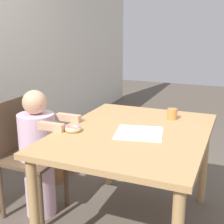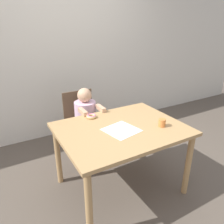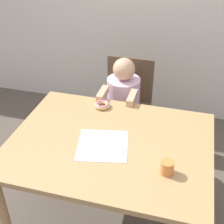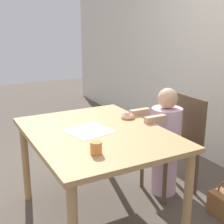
# 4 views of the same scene
# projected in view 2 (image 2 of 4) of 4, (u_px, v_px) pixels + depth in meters

# --- Properties ---
(ground_plane) EXTENTS (12.00, 12.00, 0.00)m
(ground_plane) POSITION_uv_depth(u_px,v_px,m) (120.00, 186.00, 2.45)
(ground_plane) COLOR brown
(wall_back) EXTENTS (8.00, 0.05, 2.50)m
(wall_back) POSITION_uv_depth(u_px,v_px,m) (65.00, 55.00, 3.26)
(wall_back) COLOR silver
(wall_back) RESTS_ON ground_plane
(dining_table) EXTENTS (1.23, 0.95, 0.74)m
(dining_table) POSITION_uv_depth(u_px,v_px,m) (121.00, 136.00, 2.20)
(dining_table) COLOR tan
(dining_table) RESTS_ON ground_plane
(chair) EXTENTS (0.41, 0.42, 0.88)m
(chair) POSITION_uv_depth(u_px,v_px,m) (83.00, 123.00, 2.90)
(chair) COLOR brown
(chair) RESTS_ON ground_plane
(child_figure) EXTENTS (0.28, 0.43, 0.98)m
(child_figure) POSITION_uv_depth(u_px,v_px,m) (86.00, 125.00, 2.79)
(child_figure) COLOR silver
(child_figure) RESTS_ON ground_plane
(donut) EXTENTS (0.11, 0.11, 0.03)m
(donut) POSITION_uv_depth(u_px,v_px,m) (91.00, 116.00, 2.38)
(donut) COLOR #DBB270
(donut) RESTS_ON dining_table
(napkin) EXTENTS (0.35, 0.35, 0.00)m
(napkin) POSITION_uv_depth(u_px,v_px,m) (121.00, 130.00, 2.11)
(napkin) COLOR white
(napkin) RESTS_ON dining_table
(handbag) EXTENTS (0.35, 0.15, 0.33)m
(handbag) POSITION_uv_depth(u_px,v_px,m) (117.00, 134.00, 3.37)
(handbag) COLOR brown
(handbag) RESTS_ON ground_plane
(cup) EXTENTS (0.07, 0.07, 0.08)m
(cup) POSITION_uv_depth(u_px,v_px,m) (162.00, 123.00, 2.18)
(cup) COLOR orange
(cup) RESTS_ON dining_table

